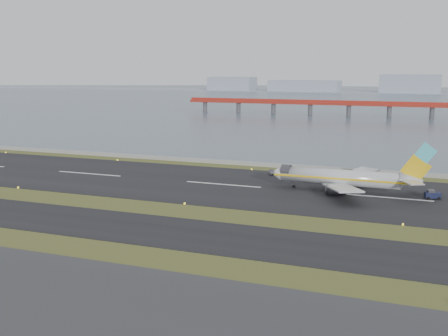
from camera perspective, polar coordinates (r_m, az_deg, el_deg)
The scene contains 9 objects.
ground at distance 114.82m, azimuth -5.63°, elevation -4.55°, with size 1000.00×1000.00×0.00m, color #384E1B.
taxiway_strip at distance 104.67m, azimuth -8.63°, elevation -6.04°, with size 1000.00×18.00×0.10m, color black.
runway_strip at distance 141.45m, azimuth -0.10°, elevation -1.70°, with size 1000.00×45.00×0.10m, color black.
seawall at distance 169.15m, azimuth 3.64°, elevation 0.38°, with size 1000.00×2.50×1.00m, color gray.
bay_water at distance 561.85m, azimuth 16.36°, elevation 6.70°, with size 1400.00×800.00×1.30m, color #4A5D6A.
red_pier at distance 350.82m, azimuth 16.47°, elevation 6.12°, with size 260.00×5.00×10.20m.
far_shoreline at distance 720.12m, azimuth 18.67°, elevation 7.71°, with size 1400.00×80.00×60.50m.
airliner at distance 135.34m, azimuth 12.27°, elevation -1.00°, with size 38.52×32.89×12.80m.
pushback_tug at distance 134.21m, azimuth 20.40°, elevation -2.55°, with size 3.74×2.78×2.14m.
Camera 1 is at (50.93, -98.79, 28.84)m, focal length 45.00 mm.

